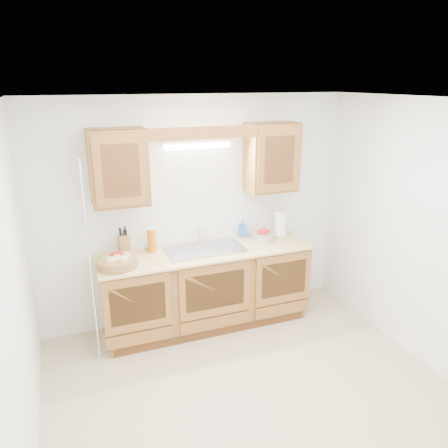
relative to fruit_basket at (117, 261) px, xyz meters
name	(u,v)px	position (x,y,z in m)	size (l,w,h in m)	color
room	(252,261)	(0.94, -1.09, 0.30)	(3.52, 3.50, 2.50)	tan
base_cabinets	(206,288)	(0.94, 0.11, -0.51)	(2.20, 0.60, 0.86)	brown
countertop	(206,252)	(0.94, 0.09, -0.07)	(2.30, 0.63, 0.04)	tan
upper_cabinet_left	(118,168)	(0.11, 0.24, 0.87)	(0.55, 0.33, 0.75)	brown
upper_cabinet_right	(271,157)	(1.77, 0.24, 0.87)	(0.55, 0.33, 0.75)	brown
valance	(204,133)	(0.94, 0.10, 1.19)	(2.20, 0.05, 0.12)	brown
fluorescent_fixture	(197,144)	(0.94, 0.32, 1.04)	(0.76, 0.08, 0.08)	white
sink	(205,256)	(0.94, 0.11, -0.13)	(0.84, 0.46, 0.36)	#9E9EA3
wire_shelf_pole	(91,267)	(-0.26, -0.16, 0.05)	(0.03, 0.03, 2.00)	silver
outlet_plate	(273,211)	(1.89, 0.40, 0.20)	(0.08, 0.01, 0.12)	white
fruit_basket	(117,261)	(0.00, 0.00, 0.00)	(0.49, 0.49, 0.12)	#9A6D3E
knife_block	(124,245)	(0.11, 0.27, 0.06)	(0.11, 0.18, 0.31)	brown
orange_canister	(152,240)	(0.40, 0.26, 0.08)	(0.10, 0.10, 0.26)	orange
soap_bottle	(243,228)	(1.48, 0.35, 0.04)	(0.09, 0.09, 0.20)	blue
sponge	(151,248)	(0.40, 0.35, -0.05)	(0.12, 0.08, 0.02)	#CC333F
paper_towel	(281,224)	(1.89, 0.19, 0.10)	(0.18, 0.18, 0.36)	silver
apple_bowl	(262,235)	(1.64, 0.15, 0.00)	(0.33, 0.33, 0.14)	silver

